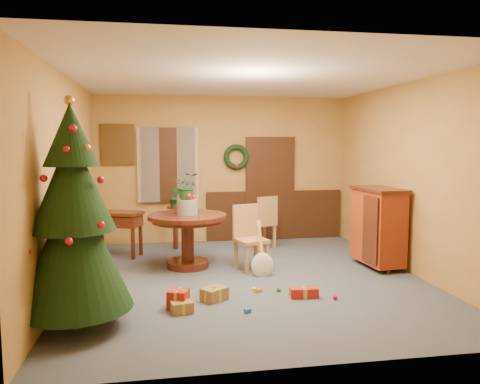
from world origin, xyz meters
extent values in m
plane|color=#394453|center=(0.00, 0.00, 0.00)|extent=(5.50, 5.50, 0.00)
plane|color=silver|center=(0.00, 0.00, 2.90)|extent=(5.50, 5.50, 0.00)
plane|color=olive|center=(0.00, 2.75, 1.45)|extent=(5.00, 0.00, 5.00)
plane|color=olive|center=(0.00, -2.75, 1.45)|extent=(5.00, 0.00, 5.00)
plane|color=olive|center=(-2.50, 0.00, 1.45)|extent=(0.00, 5.50, 5.50)
plane|color=olive|center=(2.50, 0.00, 1.45)|extent=(0.00, 5.50, 5.50)
cube|color=black|center=(1.05, 2.71, 0.50)|extent=(2.80, 0.06, 1.00)
cube|color=black|center=(0.95, 2.70, 1.05)|extent=(1.00, 0.08, 2.10)
cube|color=white|center=(0.95, 2.73, 1.00)|extent=(0.80, 0.03, 1.90)
cube|color=black|center=(-1.10, 2.70, 1.55)|extent=(1.05, 0.08, 1.45)
cube|color=white|center=(-1.10, 2.73, 1.55)|extent=(0.88, 0.03, 1.25)
cube|color=white|center=(-1.48, 2.65, 1.55)|extent=(0.42, 0.02, 1.45)
cube|color=white|center=(-0.72, 2.65, 1.55)|extent=(0.42, 0.02, 1.45)
torus|color=black|center=(0.25, 2.67, 1.70)|extent=(0.51, 0.11, 0.51)
cube|color=#4C3819|center=(-2.05, 2.71, 1.95)|extent=(0.62, 0.05, 0.78)
cube|color=gray|center=(-2.05, 2.74, 1.95)|extent=(0.48, 0.02, 0.62)
cylinder|color=black|center=(-0.84, 0.78, 0.82)|extent=(1.24, 1.24, 0.07)
cylinder|color=black|center=(-0.84, 0.78, 0.75)|extent=(1.11, 1.11, 0.04)
cylinder|color=black|center=(-0.84, 0.78, 0.42)|extent=(0.20, 0.20, 0.69)
cylinder|color=black|center=(-0.84, 0.78, 0.06)|extent=(0.66, 0.66, 0.11)
cylinder|color=slate|center=(-0.84, 0.78, 0.97)|extent=(0.32, 0.32, 0.24)
imported|color=#1E4C23|center=(-0.84, 0.78, 1.30)|extent=(0.38, 0.33, 0.43)
cube|color=olive|center=(0.13, 0.45, 0.47)|extent=(0.55, 0.55, 0.05)
cube|color=olive|center=(0.07, 0.64, 0.75)|extent=(0.43, 0.17, 0.52)
cube|color=olive|center=(0.24, 0.67, 0.22)|extent=(0.06, 0.06, 0.45)
cube|color=olive|center=(-0.09, 0.56, 0.22)|extent=(0.06, 0.06, 0.45)
cube|color=olive|center=(0.35, 0.33, 0.22)|extent=(0.06, 0.06, 0.45)
cube|color=olive|center=(0.01, 0.22, 0.22)|extent=(0.06, 0.06, 0.45)
cube|color=olive|center=(0.63, 2.00, 0.46)|extent=(0.55, 0.55, 0.05)
cube|color=olive|center=(0.70, 1.81, 0.73)|extent=(0.42, 0.19, 0.51)
cube|color=olive|center=(0.53, 1.77, 0.22)|extent=(0.06, 0.06, 0.44)
cube|color=olive|center=(0.85, 1.89, 0.22)|extent=(0.06, 0.06, 0.44)
cube|color=olive|center=(0.41, 2.10, 0.22)|extent=(0.06, 0.06, 0.44)
cube|color=olive|center=(0.73, 2.22, 0.22)|extent=(0.06, 0.06, 0.44)
cylinder|color=black|center=(-0.99, 2.12, 0.39)|extent=(0.10, 0.10, 0.77)
cylinder|color=black|center=(-0.99, 2.12, 0.78)|extent=(0.31, 0.31, 0.03)
imported|color=#19471E|center=(-0.99, 2.12, 0.99)|extent=(0.21, 0.17, 0.38)
cylinder|color=#382111|center=(-2.15, -1.48, 0.13)|extent=(0.15, 0.15, 0.26)
cone|color=black|center=(-2.15, -1.48, 0.92)|extent=(1.20, 1.20, 1.41)
cone|color=black|center=(-2.15, -1.48, 1.58)|extent=(0.87, 0.87, 1.03)
cone|color=black|center=(-2.15, -1.48, 2.07)|extent=(0.57, 0.57, 0.65)
sphere|color=gold|center=(-2.15, -1.48, 2.41)|extent=(0.11, 0.11, 0.11)
cube|color=black|center=(-2.02, 1.74, 0.76)|extent=(0.99, 0.74, 0.05)
cube|color=black|center=(-2.02, 1.74, 0.63)|extent=(0.92, 0.68, 0.19)
cube|color=black|center=(-2.40, 1.74, 0.37)|extent=(0.17, 0.31, 0.73)
cube|color=black|center=(-1.65, 1.74, 0.37)|extent=(0.17, 0.31, 0.73)
cube|color=#4F1909|center=(2.15, 0.30, 0.66)|extent=(0.54, 0.97, 1.16)
cube|color=black|center=(2.15, 0.30, 1.25)|extent=(0.60, 1.03, 0.05)
cylinder|color=black|center=(2.15, -0.09, 0.04)|extent=(0.07, 0.07, 0.08)
cylinder|color=black|center=(2.15, 0.69, 0.04)|extent=(0.07, 0.07, 0.08)
cube|color=brown|center=(-0.60, -0.86, 0.08)|extent=(0.38, 0.36, 0.16)
cube|color=gold|center=(-0.60, -0.86, 0.08)|extent=(0.27, 0.21, 0.17)
cube|color=gold|center=(-0.60, -0.86, 0.08)|extent=(0.17, 0.21, 0.17)
cube|color=maroon|center=(-1.06, -1.07, 0.11)|extent=(0.29, 0.29, 0.23)
cube|color=gold|center=(-1.06, -1.07, 0.11)|extent=(0.23, 0.11, 0.23)
cube|color=gold|center=(-1.06, -1.07, 0.11)|extent=(0.11, 0.23, 0.23)
cube|color=brown|center=(-1.02, -1.24, 0.07)|extent=(0.27, 0.21, 0.13)
cube|color=gold|center=(-1.02, -1.24, 0.07)|extent=(0.25, 0.07, 0.14)
cube|color=gold|center=(-1.02, -1.24, 0.07)|extent=(0.07, 0.18, 0.14)
cube|color=maroon|center=(0.55, -0.95, 0.06)|extent=(0.36, 0.17, 0.13)
cube|color=gold|center=(0.55, -0.95, 0.06)|extent=(0.36, 0.04, 0.13)
cube|color=gold|center=(0.55, -0.95, 0.06)|extent=(0.06, 0.15, 0.13)
cube|color=#2765A9|center=(-0.26, -1.36, 0.03)|extent=(0.09, 0.08, 0.05)
sphere|color=#258828|center=(0.29, -0.65, 0.03)|extent=(0.06, 0.06, 0.06)
cube|color=yellow|center=(-0.04, -0.60, 0.03)|extent=(0.07, 0.09, 0.05)
sphere|color=red|center=(0.91, -1.09, 0.03)|extent=(0.06, 0.06, 0.06)
cube|color=gold|center=(0.02, -0.66, 0.03)|extent=(0.09, 0.08, 0.05)
camera|label=1|loc=(-1.23, -6.56, 1.98)|focal=35.00mm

